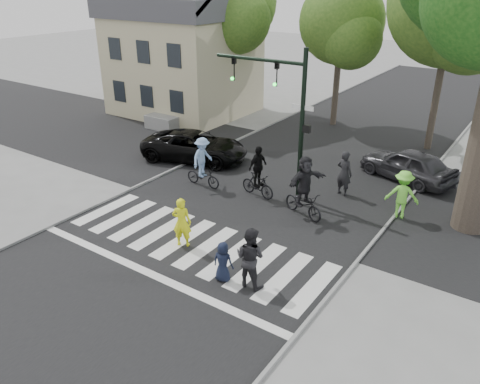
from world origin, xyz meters
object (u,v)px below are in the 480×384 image
at_px(car_grey, 408,165).
at_px(cyclist_right, 304,190).
at_px(pedestrian_child, 223,262).
at_px(cyclist_mid, 258,176).
at_px(cyclist_left, 203,165).
at_px(traffic_signal, 284,102).
at_px(pedestrian_woman, 182,222).
at_px(pedestrian_adult, 250,257).
at_px(car_suv, 195,146).

bearing_deg(car_grey, cyclist_right, -3.45).
bearing_deg(pedestrian_child, cyclist_mid, -78.85).
height_order(cyclist_left, cyclist_mid, cyclist_left).
height_order(cyclist_mid, cyclist_right, cyclist_right).
bearing_deg(traffic_signal, cyclist_left, -158.37).
height_order(pedestrian_woman, pedestrian_child, pedestrian_woman).
bearing_deg(cyclist_left, pedestrian_adult, -40.85).
distance_m(cyclist_mid, car_grey, 6.94).
xyz_separation_m(cyclist_left, car_grey, (7.08, 5.67, -0.22)).
relative_size(pedestrian_woman, cyclist_mid, 0.81).
distance_m(pedestrian_adult, cyclist_left, 7.46).
bearing_deg(cyclist_mid, cyclist_right, -11.86).
xyz_separation_m(pedestrian_child, cyclist_right, (0.03, 5.09, 0.43)).
bearing_deg(traffic_signal, car_suv, 169.53).
xyz_separation_m(pedestrian_adult, cyclist_mid, (-3.13, 5.33, -0.06)).
relative_size(cyclist_mid, car_suv, 0.42).
distance_m(pedestrian_adult, cyclist_mid, 6.18).
xyz_separation_m(pedestrian_child, cyclist_mid, (-2.34, 5.59, 0.25)).
height_order(pedestrian_adult, cyclist_right, cyclist_right).
bearing_deg(car_grey, cyclist_left, -33.72).
distance_m(pedestrian_adult, car_grey, 10.65).
relative_size(cyclist_right, car_grey, 0.56).
xyz_separation_m(pedestrian_adult, car_suv, (-7.94, 7.12, -0.23)).
relative_size(pedestrian_child, pedestrian_adult, 0.68).
bearing_deg(cyclist_right, car_suv, 162.31).
bearing_deg(pedestrian_adult, cyclist_right, -82.41).
xyz_separation_m(cyclist_mid, car_suv, (-4.81, 1.79, -0.17)).
distance_m(cyclist_right, car_suv, 7.55).
bearing_deg(car_suv, traffic_signal, -116.93).
height_order(pedestrian_woman, car_grey, pedestrian_woman).
relative_size(pedestrian_woman, cyclist_left, 0.81).
xyz_separation_m(pedestrian_adult, cyclist_right, (-0.76, 4.83, 0.12)).
bearing_deg(traffic_signal, cyclist_mid, -128.48).
xyz_separation_m(pedestrian_adult, cyclist_left, (-5.64, 4.88, 0.00)).
relative_size(car_suv, car_grey, 1.21).
bearing_deg(car_suv, cyclist_right, -124.15).
height_order(pedestrian_adult, car_grey, pedestrian_adult).
bearing_deg(traffic_signal, pedestrian_woman, -96.25).
bearing_deg(cyclist_mid, car_grey, 48.78).
height_order(cyclist_mid, car_grey, cyclist_mid).
bearing_deg(traffic_signal, pedestrian_adult, -67.75).
relative_size(pedestrian_child, cyclist_right, 0.54).
relative_size(cyclist_left, cyclist_right, 0.91).
bearing_deg(pedestrian_adult, car_grey, -99.08).
height_order(cyclist_left, car_suv, cyclist_left).
height_order(traffic_signal, pedestrian_child, traffic_signal).
distance_m(pedestrian_child, car_grey, 11.03).
height_order(pedestrian_adult, cyclist_mid, cyclist_mid).
relative_size(pedestrian_child, car_grey, 0.30).
bearing_deg(cyclist_right, cyclist_mid, 168.14).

